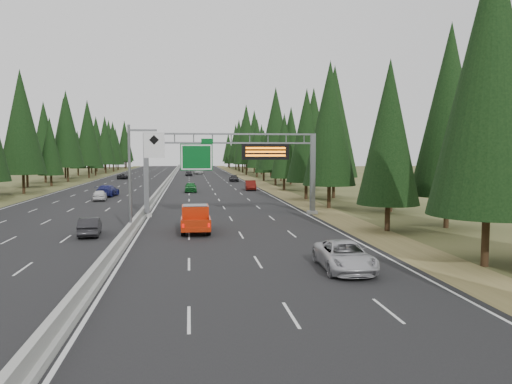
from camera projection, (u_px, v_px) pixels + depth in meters
road at (166, 185)px, 91.01m from camera, size 32.00×260.00×0.08m
shoulder_right at (262, 185)px, 93.36m from camera, size 3.60×260.00×0.06m
shoulder_left at (64, 186)px, 88.65m from camera, size 3.60×260.00×0.06m
median_barrier at (166, 183)px, 90.98m from camera, size 0.70×260.00×0.85m
sign_gantry at (238, 161)px, 47.19m from camera, size 16.75×0.98×7.80m
hov_sign_pole at (138, 171)px, 36.34m from camera, size 2.80×0.50×8.00m
tree_row_right at (287, 134)px, 91.09m from camera, size 12.14×243.23×18.87m
tree_row_left at (26, 131)px, 81.56m from camera, size 12.37×240.38×18.84m
silver_minivan at (344, 256)px, 25.44m from camera, size 2.62×5.31×1.45m
red_pickup at (195, 217)px, 38.14m from camera, size 2.12×5.93×1.93m
car_ahead_green at (191, 187)px, 75.32m from camera, size 1.78×4.41×1.50m
car_ahead_dkred at (251, 185)px, 79.22m from camera, size 1.90×4.71×1.52m
car_ahead_dkgrey at (234, 178)px, 102.22m from camera, size 2.07×4.65×1.32m
car_ahead_white at (198, 172)px, 136.91m from camera, size 2.78×5.25×1.41m
car_ahead_far at (189, 173)px, 126.14m from camera, size 1.87×3.99×1.32m
car_onc_near at (90, 227)px, 35.95m from camera, size 1.79×4.12×1.32m
car_onc_blue at (107, 191)px, 67.87m from camera, size 2.73×5.64×1.58m
car_onc_white at (100, 195)px, 62.13m from camera, size 2.00×4.12×1.35m
car_onc_far at (123, 176)px, 112.16m from camera, size 2.50×4.79×1.29m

